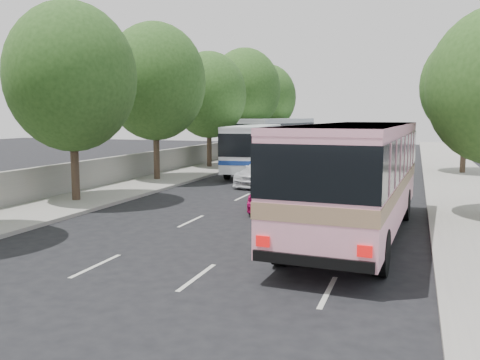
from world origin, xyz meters
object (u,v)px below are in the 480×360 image
at_px(white_pickup, 267,172).
at_px(tour_coach_front, 254,145).
at_px(tour_coach_rear, 279,134).
at_px(pink_taxi, 280,189).
at_px(pink_bus, 357,168).

distance_m(white_pickup, tour_coach_front, 6.17).
distance_m(white_pickup, tour_coach_rear, 18.16).
height_order(pink_taxi, white_pickup, pink_taxi).
xyz_separation_m(white_pickup, tour_coach_front, (-2.50, 5.52, 1.19)).
height_order(tour_coach_front, tour_coach_rear, tour_coach_rear).
xyz_separation_m(pink_bus, white_pickup, (-6.17, 11.05, -1.51)).
bearing_deg(tour_coach_rear, white_pickup, -69.87).
xyz_separation_m(white_pickup, tour_coach_rear, (-3.93, 17.68, 1.43)).
height_order(white_pickup, tour_coach_rear, tour_coach_rear).
relative_size(tour_coach_front, tour_coach_rear, 0.89).
height_order(pink_bus, pink_taxi, pink_bus).
height_order(white_pickup, tour_coach_front, tour_coach_front).
bearing_deg(white_pickup, pink_bus, -53.00).
bearing_deg(white_pickup, pink_taxi, -61.77).
relative_size(pink_bus, tour_coach_front, 1.05).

